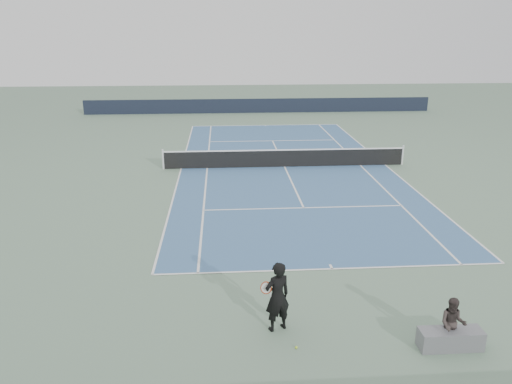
{
  "coord_description": "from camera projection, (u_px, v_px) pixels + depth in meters",
  "views": [
    {
      "loc": [
        -3.29,
        -25.51,
        7.08
      ],
      "look_at": [
        -2.05,
        -7.47,
        1.1
      ],
      "focal_mm": 35.0,
      "sensor_mm": 36.0,
      "label": 1
    }
  ],
  "objects": [
    {
      "name": "windscreen_far",
      "position": [
        259.0,
        106.0,
        43.36
      ],
      "size": [
        30.0,
        0.25,
        1.2
      ],
      "primitive_type": "cube",
      "color": "black",
      "rests_on": "ground"
    },
    {
      "name": "tennis_player",
      "position": [
        277.0,
        296.0,
        12.03
      ],
      "size": [
        0.86,
        0.71,
        1.81
      ],
      "color": "black",
      "rests_on": "ground"
    },
    {
      "name": "tennis_net",
      "position": [
        285.0,
        158.0,
        26.45
      ],
      "size": [
        12.9,
        0.1,
        1.07
      ],
      "color": "silver",
      "rests_on": "ground"
    },
    {
      "name": "court_surface",
      "position": [
        285.0,
        167.0,
        26.6
      ],
      "size": [
        10.97,
        23.77,
        0.01
      ],
      "primitive_type": "cube",
      "color": "#3B608C",
      "rests_on": "ground"
    },
    {
      "name": "tennis_ball",
      "position": [
        296.0,
        347.0,
        11.55
      ],
      "size": [
        0.06,
        0.06,
        0.06
      ],
      "primitive_type": "sphere",
      "color": "#B0D92C",
      "rests_on": "ground"
    },
    {
      "name": "ground",
      "position": [
        285.0,
        167.0,
        26.61
      ],
      "size": [
        80.0,
        80.0,
        0.0
      ],
      "primitive_type": "plane",
      "color": "slate"
    },
    {
      "name": "spectator_bench",
      "position": [
        452.0,
        331.0,
        11.45
      ],
      "size": [
        1.53,
        1.01,
        1.27
      ],
      "color": "slate",
      "rests_on": "ground"
    }
  ]
}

